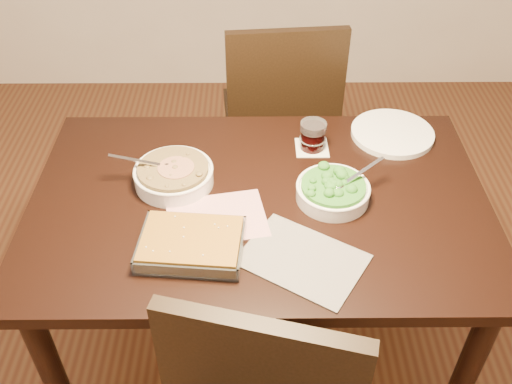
{
  "coord_description": "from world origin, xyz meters",
  "views": [
    {
      "loc": [
        -0.02,
        -1.31,
        1.9
      ],
      "look_at": [
        -0.01,
        -0.03,
        0.8
      ],
      "focal_mm": 40.0,
      "sensor_mm": 36.0,
      "label": 1
    }
  ],
  "objects_px": {
    "stew_bowl": "(174,174)",
    "wine_tumbler": "(313,135)",
    "baking_dish": "(191,244)",
    "chair_far": "(280,113)",
    "broccoli_bowl": "(333,191)",
    "table": "(259,220)",
    "dinner_plate": "(392,133)"
  },
  "relations": [
    {
      "from": "stew_bowl",
      "to": "wine_tumbler",
      "type": "bearing_deg",
      "value": 21.97
    },
    {
      "from": "stew_bowl",
      "to": "baking_dish",
      "type": "bearing_deg",
      "value": -75.18
    },
    {
      "from": "wine_tumbler",
      "to": "chair_far",
      "type": "xyz_separation_m",
      "value": [
        -0.08,
        0.52,
        -0.25
      ]
    },
    {
      "from": "broccoli_bowl",
      "to": "chair_far",
      "type": "distance_m",
      "value": 0.82
    },
    {
      "from": "table",
      "to": "broccoli_bowl",
      "type": "height_order",
      "value": "broccoli_bowl"
    },
    {
      "from": "table",
      "to": "baking_dish",
      "type": "xyz_separation_m",
      "value": [
        -0.19,
        -0.22,
        0.12
      ]
    },
    {
      "from": "baking_dish",
      "to": "dinner_plate",
      "type": "bearing_deg",
      "value": 44.97
    },
    {
      "from": "stew_bowl",
      "to": "dinner_plate",
      "type": "xyz_separation_m",
      "value": [
        0.73,
        0.25,
        -0.02
      ]
    },
    {
      "from": "baking_dish",
      "to": "dinner_plate",
      "type": "xyz_separation_m",
      "value": [
        0.66,
        0.55,
        -0.02
      ]
    },
    {
      "from": "stew_bowl",
      "to": "broccoli_bowl",
      "type": "bearing_deg",
      "value": -9.05
    },
    {
      "from": "chair_far",
      "to": "dinner_plate",
      "type": "bearing_deg",
      "value": 123.95
    },
    {
      "from": "table",
      "to": "stew_bowl",
      "type": "bearing_deg",
      "value": 164.52
    },
    {
      "from": "table",
      "to": "broccoli_bowl",
      "type": "relative_size",
      "value": 5.85
    },
    {
      "from": "table",
      "to": "dinner_plate",
      "type": "bearing_deg",
      "value": 34.93
    },
    {
      "from": "wine_tumbler",
      "to": "stew_bowl",
      "type": "bearing_deg",
      "value": -158.03
    },
    {
      "from": "stew_bowl",
      "to": "wine_tumbler",
      "type": "xyz_separation_m",
      "value": [
        0.45,
        0.18,
        0.02
      ]
    },
    {
      "from": "broccoli_bowl",
      "to": "dinner_plate",
      "type": "height_order",
      "value": "broccoli_bowl"
    },
    {
      "from": "dinner_plate",
      "to": "chair_far",
      "type": "relative_size",
      "value": 0.29
    },
    {
      "from": "dinner_plate",
      "to": "chair_far",
      "type": "xyz_separation_m",
      "value": [
        -0.37,
        0.45,
        -0.21
      ]
    },
    {
      "from": "stew_bowl",
      "to": "dinner_plate",
      "type": "relative_size",
      "value": 0.97
    },
    {
      "from": "stew_bowl",
      "to": "broccoli_bowl",
      "type": "height_order",
      "value": "stew_bowl"
    },
    {
      "from": "table",
      "to": "baking_dish",
      "type": "height_order",
      "value": "baking_dish"
    },
    {
      "from": "broccoli_bowl",
      "to": "chair_far",
      "type": "relative_size",
      "value": 0.24
    },
    {
      "from": "stew_bowl",
      "to": "baking_dish",
      "type": "xyz_separation_m",
      "value": [
        0.08,
        -0.29,
        -0.01
      ]
    },
    {
      "from": "stew_bowl",
      "to": "wine_tumbler",
      "type": "distance_m",
      "value": 0.48
    },
    {
      "from": "dinner_plate",
      "to": "chair_far",
      "type": "distance_m",
      "value": 0.62
    },
    {
      "from": "table",
      "to": "chair_far",
      "type": "height_order",
      "value": "chair_far"
    },
    {
      "from": "stew_bowl",
      "to": "baking_dish",
      "type": "relative_size",
      "value": 0.92
    },
    {
      "from": "broccoli_bowl",
      "to": "stew_bowl",
      "type": "bearing_deg",
      "value": 170.95
    },
    {
      "from": "dinner_plate",
      "to": "broccoli_bowl",
      "type": "bearing_deg",
      "value": -126.57
    },
    {
      "from": "baking_dish",
      "to": "chair_far",
      "type": "distance_m",
      "value": 1.06
    },
    {
      "from": "baking_dish",
      "to": "table",
      "type": "bearing_deg",
      "value": 54.5
    }
  ]
}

